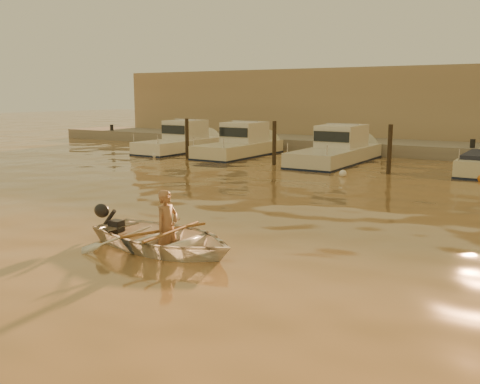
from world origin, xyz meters
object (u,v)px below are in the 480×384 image
Objects in this scene: person at (167,228)px; moored_boat_1 at (239,144)px; dinghy at (164,238)px; moored_boat_0 at (179,141)px; waterfront_building at (458,108)px; moored_boat_2 at (336,150)px.

person is 17.36m from moored_boat_1.
dinghy is 19.42m from moored_boat_0.
person is at bearing -91.89° from waterfront_building.
moored_boat_2 is 0.17× the size of waterfront_building.
moored_boat_1 reaches higher than dinghy.
person is 0.21× the size of moored_boat_2.
dinghy is 15.64m from moored_boat_2.
moored_boat_1 is at bearing 31.69° from person.
moored_boat_1 is at bearing 31.41° from dinghy.
moored_boat_1 is 5.40m from moored_boat_2.
waterfront_building reaches higher than person.
moored_boat_0 is 1.01× the size of moored_boat_1.
dinghy is 0.26m from person.
moored_boat_0 is at bearing 42.11° from person.
person is 0.03× the size of waterfront_building.
moored_boat_0 is 16.92m from waterfront_building.
moored_boat_2 is at bearing -107.05° from waterfront_building.
moored_boat_0 and moored_boat_1 have the same top height.
person is 19.48m from moored_boat_0.
moored_boat_2 is 11.64m from waterfront_building.
waterfront_building is at bearing 2.52° from dinghy.
moored_boat_2 is (-2.50, 15.46, 0.14)m from person.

